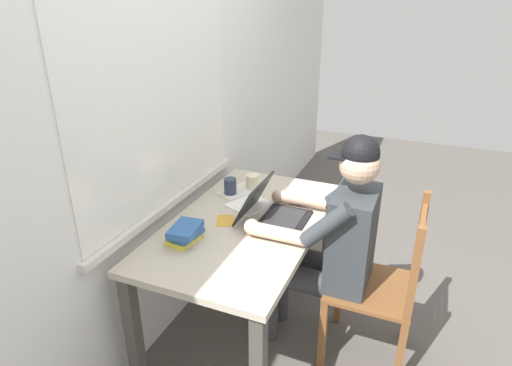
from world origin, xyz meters
TOP-DOWN VIEW (x-y plane):
  - ground_plane at (0.00, 0.00)m, footprint 8.00×8.00m
  - back_wall at (-0.00, 0.45)m, footprint 6.00×0.08m
  - desk at (0.00, 0.00)m, footprint 1.29×0.74m
  - seated_person at (0.06, -0.45)m, footprint 0.50×0.60m
  - wooden_chair at (0.06, -0.72)m, footprint 0.42×0.42m
  - laptop at (0.06, -0.12)m, footprint 0.33×0.33m
  - computer_mouse at (0.31, -0.19)m, footprint 0.06×0.10m
  - coffee_mug_white at (0.39, 0.13)m, footprint 0.12×0.08m
  - coffee_mug_dark at (0.26, 0.22)m, footprint 0.11×0.07m
  - book_stack_main at (-0.30, 0.19)m, footprint 0.19×0.15m
  - paper_pile_near_laptop at (0.18, 0.06)m, footprint 0.27×0.26m
  - paper_pile_back_corner at (0.31, 0.19)m, footprint 0.28×0.23m
  - landscape_photo_print at (-0.04, 0.10)m, footprint 0.15×0.13m

SIDE VIEW (x-z plane):
  - ground_plane at x=0.00m, z-range 0.00..0.00m
  - wooden_chair at x=0.06m, z-range -0.01..0.91m
  - desk at x=0.00m, z-range 0.26..0.96m
  - seated_person at x=0.06m, z-range 0.06..1.28m
  - landscape_photo_print at x=-0.04m, z-range 0.70..0.71m
  - paper_pile_near_laptop at x=0.18m, z-range 0.70..0.71m
  - paper_pile_back_corner at x=0.31m, z-range 0.70..0.71m
  - computer_mouse at x=0.31m, z-range 0.70..0.74m
  - book_stack_main at x=-0.30m, z-range 0.71..0.79m
  - coffee_mug_white at x=0.39m, z-range 0.70..0.80m
  - laptop at x=0.06m, z-range 0.65..0.86m
  - coffee_mug_dark at x=0.26m, z-range 0.70..0.81m
  - back_wall at x=0.00m, z-range 0.00..2.60m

